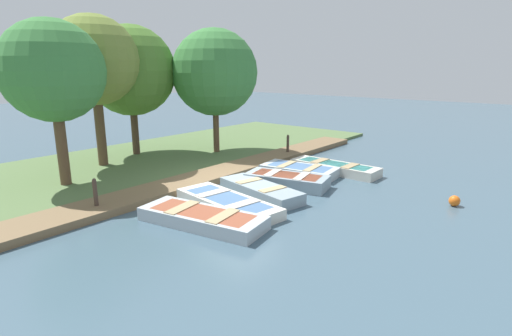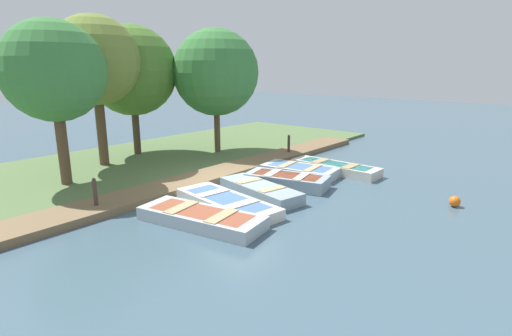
{
  "view_description": "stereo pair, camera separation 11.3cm",
  "coord_description": "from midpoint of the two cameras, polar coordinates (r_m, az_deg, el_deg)",
  "views": [
    {
      "loc": [
        8.62,
        -9.56,
        3.87
      ],
      "look_at": [
        0.62,
        0.25,
        0.65
      ],
      "focal_mm": 28.0,
      "sensor_mm": 36.0,
      "label": 1
    },
    {
      "loc": [
        8.71,
        -9.49,
        3.87
      ],
      "look_at": [
        0.62,
        0.25,
        0.65
      ],
      "focal_mm": 28.0,
      "sensor_mm": 36.0,
      "label": 2
    }
  ],
  "objects": [
    {
      "name": "ground_plane",
      "position": [
        13.44,
        -2.95,
        -2.47
      ],
      "size": [
        80.0,
        80.0,
        0.0
      ],
      "primitive_type": "plane",
      "color": "#425B6B"
    },
    {
      "name": "shore_bank",
      "position": [
        17.08,
        -15.5,
        0.89
      ],
      "size": [
        8.0,
        24.0,
        0.14
      ],
      "color": "#567042",
      "rests_on": "ground_plane"
    },
    {
      "name": "dock_walkway",
      "position": [
        14.26,
        -6.74,
        -1.12
      ],
      "size": [
        1.37,
        18.46,
        0.22
      ],
      "color": "brown",
      "rests_on": "ground_plane"
    },
    {
      "name": "rowboat_0",
      "position": [
        10.22,
        -8.0,
        -7.06
      ],
      "size": [
        3.46,
        1.72,
        0.36
      ],
      "rotation": [
        0.0,
        0.0,
        0.18
      ],
      "color": "#B2BCC1",
      "rests_on": "ground_plane"
    },
    {
      "name": "rowboat_1",
      "position": [
        11.25,
        -4.38,
        -5.02
      ],
      "size": [
        3.58,
        1.66,
        0.33
      ],
      "rotation": [
        0.0,
        0.0,
        -0.15
      ],
      "color": "silver",
      "rests_on": "ground_plane"
    },
    {
      "name": "rowboat_2",
      "position": [
        12.26,
        0.36,
        -3.2
      ],
      "size": [
        3.13,
        1.57,
        0.38
      ],
      "rotation": [
        0.0,
        0.0,
        -0.21
      ],
      "color": "#8C9EA8",
      "rests_on": "ground_plane"
    },
    {
      "name": "rowboat_3",
      "position": [
        13.28,
        4.18,
        -1.75
      ],
      "size": [
        2.89,
        1.7,
        0.43
      ],
      "rotation": [
        0.0,
        0.0,
        0.23
      ],
      "color": "#8C9EA8",
      "rests_on": "ground_plane"
    },
    {
      "name": "rowboat_4",
      "position": [
        14.67,
        5.98,
        -0.36
      ],
      "size": [
        2.86,
        1.59,
        0.37
      ],
      "rotation": [
        0.0,
        0.0,
        0.13
      ],
      "color": "#B2BCC1",
      "rests_on": "ground_plane"
    },
    {
      "name": "rowboat_5",
      "position": [
        15.32,
        10.93,
        0.07
      ],
      "size": [
        3.41,
        1.07,
        0.36
      ],
      "rotation": [
        0.0,
        0.0,
        -0.02
      ],
      "color": "beige",
      "rests_on": "ground_plane"
    },
    {
      "name": "mooring_post_near",
      "position": [
        11.63,
        -22.2,
        -3.68
      ],
      "size": [
        0.12,
        0.12,
        0.98
      ],
      "color": "#47382D",
      "rests_on": "ground_plane"
    },
    {
      "name": "mooring_post_far",
      "position": [
        17.64,
        4.38,
        3.2
      ],
      "size": [
        0.12,
        0.12,
        0.98
      ],
      "color": "#47382D",
      "rests_on": "ground_plane"
    },
    {
      "name": "buoy",
      "position": [
        12.72,
        26.26,
        -4.23
      ],
      "size": [
        0.31,
        0.31,
        0.31
      ],
      "color": "orange",
      "rests_on": "ground_plane"
    },
    {
      "name": "park_tree_far_left",
      "position": [
        14.04,
        -27.26,
        12.14
      ],
      "size": [
        3.14,
        3.14,
        5.32
      ],
      "color": "brown",
      "rests_on": "ground_plane"
    },
    {
      "name": "park_tree_left",
      "position": [
        16.37,
        -22.37,
        13.96
      ],
      "size": [
        3.3,
        3.3,
        5.75
      ],
      "color": "brown",
      "rests_on": "ground_plane"
    },
    {
      "name": "park_tree_center",
      "position": [
        18.06,
        -17.67,
        13.09
      ],
      "size": [
        3.77,
        3.77,
        5.6
      ],
      "color": "#4C3828",
      "rests_on": "ground_plane"
    },
    {
      "name": "park_tree_right",
      "position": [
        17.82,
        -6.1,
        13.39
      ],
      "size": [
        3.72,
        3.72,
        5.49
      ],
      "color": "brown",
      "rests_on": "ground_plane"
    }
  ]
}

